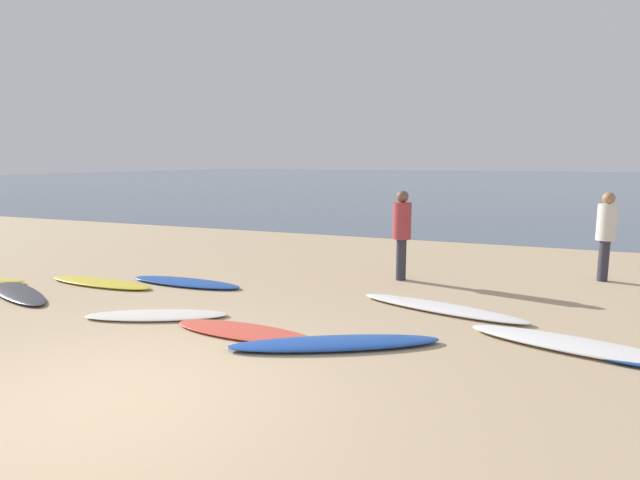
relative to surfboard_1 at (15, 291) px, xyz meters
The scene contains 12 objects.
ground_plane 8.72m from the surfboard_1, 60.01° to the left, with size 120.00×120.00×0.20m, color tan.
ocean_water 58.37m from the surfboard_1, 85.72° to the left, with size 140.00×100.00×0.01m, color #475B6B.
surfboard_1 is the anchor object (origin of this frame).
surfboard_2 1.30m from the surfboard_1, 49.88° to the left, with size 2.22×0.53×0.07m, color yellow.
surfboard_3 2.72m from the surfboard_1, 35.22° to the left, with size 2.20×0.56×0.08m, color #1E479E.
surfboard_4 3.05m from the surfboard_1, ahead, with size 1.97×0.54×0.07m, color silver.
surfboard_5 4.53m from the surfboard_1, ahead, with size 1.97×0.59×0.06m, color #D84C38.
surfboard_6 5.77m from the surfboard_1, ahead, with size 2.52×0.49×0.10m, color #1E479E.
surfboard_7 6.86m from the surfboard_1, 13.66° to the left, with size 2.54×0.50×0.09m, color white.
surfboard_8 8.45m from the surfboard_1, ahead, with size 2.54×0.59×0.10m, color white.
person_0 6.64m from the surfboard_1, 30.49° to the left, with size 0.33×0.33×1.63m.
person_1 10.23m from the surfboard_1, 27.00° to the left, with size 0.33×0.33×1.61m.
Camera 1 is at (3.41, -3.35, 2.17)m, focal length 29.06 mm.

